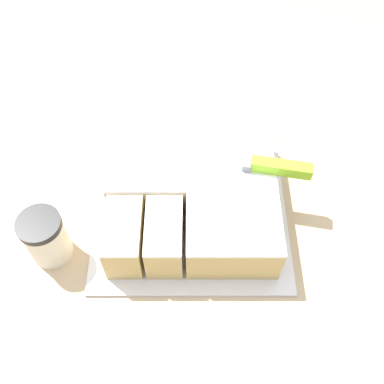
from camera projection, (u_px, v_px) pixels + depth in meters
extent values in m
plane|color=#9E9384|center=(174.00, 348.00, 1.62)|extent=(8.00, 8.00, 0.00)
cube|color=tan|center=(168.00, 301.00, 1.23)|extent=(1.40, 1.10, 0.92)
cube|color=silver|center=(192.00, 206.00, 0.86)|extent=(0.36, 0.36, 0.01)
cube|color=tan|center=(192.00, 167.00, 0.86)|extent=(0.30, 0.18, 0.08)
cube|color=white|center=(192.00, 152.00, 0.82)|extent=(0.30, 0.18, 0.01)
cube|color=tan|center=(233.00, 237.00, 0.77)|extent=(0.16, 0.12, 0.08)
cube|color=white|center=(235.00, 224.00, 0.73)|extent=(0.16, 0.12, 0.01)
cube|color=tan|center=(126.00, 238.00, 0.77)|extent=(0.06, 0.12, 0.08)
cube|color=white|center=(123.00, 225.00, 0.73)|extent=(0.06, 0.12, 0.01)
cube|color=tan|center=(166.00, 238.00, 0.77)|extent=(0.06, 0.12, 0.08)
cube|color=white|center=(164.00, 225.00, 0.73)|extent=(0.06, 0.12, 0.01)
cube|color=silver|center=(196.00, 158.00, 0.81)|extent=(0.20, 0.06, 0.00)
cube|color=slate|center=(249.00, 164.00, 0.79)|extent=(0.02, 0.03, 0.02)
cube|color=#8CCC26|center=(283.00, 168.00, 0.78)|extent=(0.11, 0.04, 0.02)
cylinder|color=beige|center=(48.00, 239.00, 0.77)|extent=(0.07, 0.07, 0.09)
cylinder|color=black|center=(40.00, 224.00, 0.73)|extent=(0.07, 0.07, 0.01)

